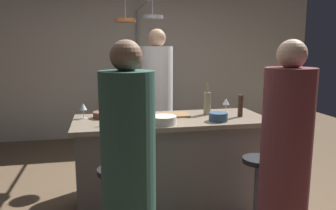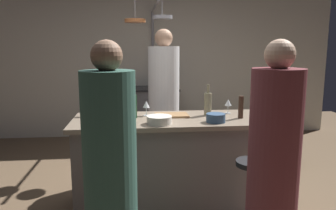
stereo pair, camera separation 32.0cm
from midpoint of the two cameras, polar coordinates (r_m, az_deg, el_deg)
ground_plane at (r=3.38m, az=3.11°, el=-17.44°), size 9.00×9.00×0.00m
back_wall at (r=5.84m, az=-1.15°, el=7.49°), size 6.40×0.16×2.60m
kitchen_island at (r=3.19m, az=3.19°, el=-10.21°), size 1.80×0.72×0.90m
stove_range at (r=5.54m, az=-0.78°, el=-1.54°), size 0.80×0.64×0.89m
chef at (r=4.00m, az=1.55°, el=-0.58°), size 0.37×0.37×1.77m
bar_stool_right at (r=2.83m, az=17.51°, el=-15.14°), size 0.28×0.28×0.68m
guest_right at (r=2.39m, az=21.57°, el=-10.57°), size 0.34×0.34×1.61m
bar_stool_left at (r=2.62m, az=-7.25°, el=-16.83°), size 0.28×0.28×0.68m
guest_left at (r=2.14m, az=-5.70°, el=-12.38°), size 0.34×0.34×1.60m
overhead_pot_rack at (r=4.89m, az=-1.06°, el=11.36°), size 0.62×1.51×2.17m
potted_plant at (r=4.64m, az=21.29°, el=-6.45°), size 0.36×0.36×0.52m
cutting_board at (r=3.17m, az=3.50°, el=-1.79°), size 0.32×0.22×0.02m
pepper_mill at (r=3.16m, az=15.40°, el=-0.38°), size 0.05×0.05×0.21m
wine_bottle_red at (r=3.06m, az=-3.13°, el=-0.15°), size 0.07×0.07×0.30m
wine_bottle_white at (r=3.23m, az=9.77°, el=0.24°), size 0.07×0.07×0.30m
wine_bottle_amber at (r=2.94m, az=-4.83°, el=-0.29°), size 0.07×0.07×0.33m
wine_glass_by_chef at (r=3.35m, az=13.11°, el=0.29°), size 0.07×0.07×0.15m
wine_glass_near_right_guest at (r=3.16m, az=-0.93°, el=-0.04°), size 0.07×0.07×0.15m
wine_glass_near_left_guest at (r=3.18m, az=-11.63°, el=-0.16°), size 0.07×0.07×0.15m
mixing_bowl_wooden at (r=3.17m, az=-8.32°, el=-1.48°), size 0.19×0.19×0.06m
mixing_bowl_blue at (r=2.96m, az=11.39°, el=-2.24°), size 0.17×0.17×0.08m
mixing_bowl_ceramic at (r=2.83m, az=1.70°, el=-2.65°), size 0.22×0.22×0.07m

